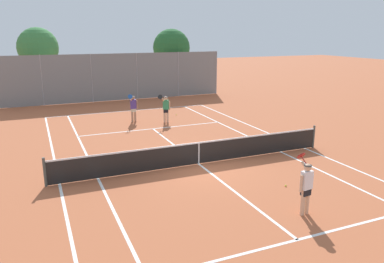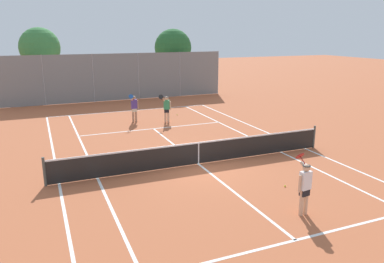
{
  "view_description": "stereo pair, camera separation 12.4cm",
  "coord_description": "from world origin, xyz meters",
  "px_view_note": "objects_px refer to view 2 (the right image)",
  "views": [
    {
      "loc": [
        -6.01,
        -13.41,
        5.3
      ],
      "look_at": [
        0.33,
        1.5,
        1.0
      ],
      "focal_mm": 35.0,
      "sensor_mm": 36.0,
      "label": 1
    },
    {
      "loc": [
        -5.9,
        -13.46,
        5.3
      ],
      "look_at": [
        0.33,
        1.5,
        1.0
      ],
      "focal_mm": 35.0,
      "sensor_mm": 36.0,
      "label": 2
    }
  ],
  "objects_px": {
    "player_far_left": "(134,107)",
    "tree_behind_left": "(39,49)",
    "loose_tennis_ball_1": "(177,115)",
    "tree_behind_right": "(174,49)",
    "loose_tennis_ball_2": "(285,186)",
    "tennis_net": "(199,152)",
    "player_near_side": "(305,186)",
    "player_far_right": "(167,108)"
  },
  "relations": [
    {
      "from": "tree_behind_left",
      "to": "player_near_side",
      "type": "bearing_deg",
      "value": -75.26
    },
    {
      "from": "loose_tennis_ball_2",
      "to": "player_near_side",
      "type": "bearing_deg",
      "value": -111.9
    },
    {
      "from": "player_far_left",
      "to": "loose_tennis_ball_1",
      "type": "relative_size",
      "value": 26.88
    },
    {
      "from": "player_near_side",
      "to": "player_far_left",
      "type": "height_order",
      "value": "same"
    },
    {
      "from": "loose_tennis_ball_1",
      "to": "tree_behind_left",
      "type": "relative_size",
      "value": 0.01
    },
    {
      "from": "loose_tennis_ball_2",
      "to": "tennis_net",
      "type": "bearing_deg",
      "value": 119.23
    },
    {
      "from": "loose_tennis_ball_1",
      "to": "tennis_net",
      "type": "bearing_deg",
      "value": -105.12
    },
    {
      "from": "player_far_left",
      "to": "tree_behind_left",
      "type": "xyz_separation_m",
      "value": [
        -4.85,
        10.99,
        3.12
      ]
    },
    {
      "from": "loose_tennis_ball_1",
      "to": "loose_tennis_ball_2",
      "type": "distance_m",
      "value": 12.61
    },
    {
      "from": "player_near_side",
      "to": "loose_tennis_ball_1",
      "type": "relative_size",
      "value": 26.88
    },
    {
      "from": "tennis_net",
      "to": "tree_behind_left",
      "type": "distance_m",
      "value": 20.54
    },
    {
      "from": "tree_behind_left",
      "to": "tree_behind_right",
      "type": "distance_m",
      "value": 11.22
    },
    {
      "from": "player_near_side",
      "to": "tree_behind_left",
      "type": "xyz_separation_m",
      "value": [
        -6.52,
        24.77,
        3.12
      ]
    },
    {
      "from": "tennis_net",
      "to": "loose_tennis_ball_2",
      "type": "height_order",
      "value": "tennis_net"
    },
    {
      "from": "tennis_net",
      "to": "loose_tennis_ball_1",
      "type": "height_order",
      "value": "tennis_net"
    },
    {
      "from": "player_far_left",
      "to": "loose_tennis_ball_1",
      "type": "bearing_deg",
      "value": 13.41
    },
    {
      "from": "loose_tennis_ball_2",
      "to": "tree_behind_right",
      "type": "xyz_separation_m",
      "value": [
        3.9,
        22.08,
        3.83
      ]
    },
    {
      "from": "tennis_net",
      "to": "player_far_left",
      "type": "bearing_deg",
      "value": 93.74
    },
    {
      "from": "player_far_left",
      "to": "tree_behind_left",
      "type": "height_order",
      "value": "tree_behind_left"
    },
    {
      "from": "loose_tennis_ball_1",
      "to": "tree_behind_left",
      "type": "xyz_separation_m",
      "value": [
        -7.9,
        10.26,
        4.02
      ]
    },
    {
      "from": "loose_tennis_ball_1",
      "to": "tree_behind_left",
      "type": "height_order",
      "value": "tree_behind_left"
    },
    {
      "from": "loose_tennis_ball_1",
      "to": "loose_tennis_ball_2",
      "type": "bearing_deg",
      "value": -92.78
    },
    {
      "from": "player_near_side",
      "to": "tree_behind_left",
      "type": "height_order",
      "value": "tree_behind_left"
    },
    {
      "from": "tennis_net",
      "to": "player_far_left",
      "type": "relative_size",
      "value": 6.76
    },
    {
      "from": "tree_behind_left",
      "to": "tree_behind_right",
      "type": "xyz_separation_m",
      "value": [
        11.19,
        -0.77,
        -0.18
      ]
    },
    {
      "from": "player_far_right",
      "to": "loose_tennis_ball_2",
      "type": "height_order",
      "value": "player_far_right"
    },
    {
      "from": "player_near_side",
      "to": "loose_tennis_ball_1",
      "type": "bearing_deg",
      "value": 84.56
    },
    {
      "from": "loose_tennis_ball_1",
      "to": "tree_behind_right",
      "type": "distance_m",
      "value": 10.75
    },
    {
      "from": "loose_tennis_ball_1",
      "to": "tree_behind_right",
      "type": "bearing_deg",
      "value": 70.87
    },
    {
      "from": "tree_behind_left",
      "to": "tree_behind_right",
      "type": "bearing_deg",
      "value": -3.96
    },
    {
      "from": "player_far_right",
      "to": "player_near_side",
      "type": "bearing_deg",
      "value": -90.37
    },
    {
      "from": "player_far_left",
      "to": "player_far_right",
      "type": "xyz_separation_m",
      "value": [
        1.75,
        -0.95,
        0.0
      ]
    },
    {
      "from": "player_far_left",
      "to": "tree_behind_left",
      "type": "distance_m",
      "value": 12.41
    },
    {
      "from": "tree_behind_right",
      "to": "tennis_net",
      "type": "bearing_deg",
      "value": -107.18
    },
    {
      "from": "player_far_right",
      "to": "loose_tennis_ball_1",
      "type": "height_order",
      "value": "player_far_right"
    },
    {
      "from": "tennis_net",
      "to": "loose_tennis_ball_1",
      "type": "xyz_separation_m",
      "value": [
        2.49,
        9.23,
        -0.48
      ]
    },
    {
      "from": "loose_tennis_ball_2",
      "to": "player_far_right",
      "type": "bearing_deg",
      "value": 93.6
    },
    {
      "from": "loose_tennis_ball_1",
      "to": "loose_tennis_ball_2",
      "type": "height_order",
      "value": "same"
    },
    {
      "from": "loose_tennis_ball_2",
      "to": "tree_behind_left",
      "type": "distance_m",
      "value": 24.32
    },
    {
      "from": "tennis_net",
      "to": "tree_behind_right",
      "type": "xyz_separation_m",
      "value": [
        5.79,
        18.72,
        3.36
      ]
    },
    {
      "from": "loose_tennis_ball_2",
      "to": "player_far_left",
      "type": "bearing_deg",
      "value": 101.61
    },
    {
      "from": "player_far_right",
      "to": "loose_tennis_ball_1",
      "type": "xyz_separation_m",
      "value": [
        1.3,
        1.68,
        -0.89
      ]
    }
  ]
}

